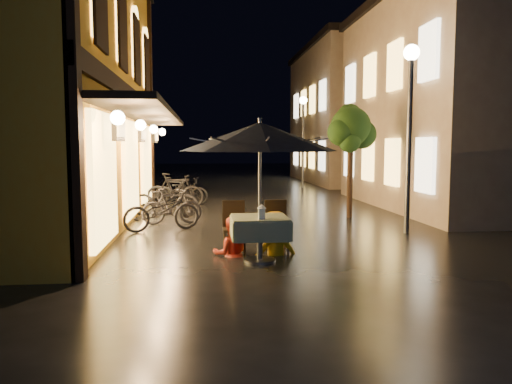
{
  "coord_description": "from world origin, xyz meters",
  "views": [
    {
      "loc": [
        -1.63,
        -8.85,
        2.01
      ],
      "look_at": [
        -0.66,
        0.19,
        1.15
      ],
      "focal_mm": 35.0,
      "sensor_mm": 36.0,
      "label": 1
    }
  ],
  "objects": [
    {
      "name": "ground",
      "position": [
        0.0,
        0.0,
        0.0
      ],
      "size": [
        90.0,
        90.0,
        0.0
      ],
      "primitive_type": "plane",
      "color": "black",
      "rests_on": "ground"
    },
    {
      "name": "bicycle_4",
      "position": [
        -2.32,
        8.11,
        0.46
      ],
      "size": [
        1.83,
        0.98,
        0.92
      ],
      "primitive_type": "imported",
      "rotation": [
        0.0,
        0.0,
        1.35
      ],
      "color": "black",
      "rests_on": "ground"
    },
    {
      "name": "bicycle_1",
      "position": [
        -2.42,
        3.83,
        0.46
      ],
      "size": [
        1.57,
        0.68,
        0.91
      ],
      "primitive_type": "imported",
      "rotation": [
        0.0,
        0.0,
        1.74
      ],
      "color": "black",
      "rests_on": "ground"
    },
    {
      "name": "bicycle_2",
      "position": [
        -2.69,
        5.3,
        0.49
      ],
      "size": [
        1.94,
        0.88,
        0.98
      ],
      "primitive_type": "imported",
      "rotation": [
        0.0,
        0.0,
        1.45
      ],
      "color": "black",
      "rests_on": "ground"
    },
    {
      "name": "cafe_table",
      "position": [
        -0.66,
        -0.41,
        0.59
      ],
      "size": [
        0.99,
        0.99,
        0.78
      ],
      "color": "#59595E",
      "rests_on": "ground"
    },
    {
      "name": "street_tree",
      "position": [
        2.41,
        4.51,
        2.42
      ],
      "size": [
        1.43,
        1.2,
        3.15
      ],
      "color": "black",
      "rests_on": "ground"
    },
    {
      "name": "patio_umbrella",
      "position": [
        -0.66,
        -0.41,
        2.15
      ],
      "size": [
        2.72,
        2.72,
        2.46
      ],
      "color": "#59595E",
      "rests_on": "ground"
    },
    {
      "name": "east_building_far",
      "position": [
        7.49,
        18.0,
        3.66
      ],
      "size": [
        7.3,
        10.3,
        7.3
      ],
      "color": "#B1A08E",
      "rests_on": "ground"
    },
    {
      "name": "streetlamp_near",
      "position": [
        3.0,
        2.0,
        2.92
      ],
      "size": [
        0.36,
        0.36,
        4.23
      ],
      "color": "#59595E",
      "rests_on": "ground"
    },
    {
      "name": "west_building",
      "position": [
        -5.72,
        4.0,
        3.71
      ],
      "size": [
        5.9,
        11.4,
        7.4
      ],
      "color": "orange",
      "rests_on": "ground"
    },
    {
      "name": "table_lantern",
      "position": [
        -0.66,
        -0.69,
        0.92
      ],
      "size": [
        0.16,
        0.16,
        0.25
      ],
      "color": "white",
      "rests_on": "cafe_table"
    },
    {
      "name": "person_yellow",
      "position": [
        -0.33,
        0.11,
        0.77
      ],
      "size": [
        1.09,
        0.76,
        1.55
      ],
      "primitive_type": "imported",
      "rotation": [
        0.0,
        0.0,
        3.34
      ],
      "color": "yellow",
      "rests_on": "ground"
    },
    {
      "name": "bicycle_5",
      "position": [
        -2.62,
        8.8,
        0.44
      ],
      "size": [
        1.52,
        0.84,
        0.88
      ],
      "primitive_type": "imported",
      "rotation": [
        0.0,
        0.0,
        1.26
      ],
      "color": "black",
      "rests_on": "ground"
    },
    {
      "name": "east_building_near",
      "position": [
        7.49,
        6.5,
        3.41
      ],
      "size": [
        7.3,
        9.3,
        6.8
      ],
      "color": "#B1A08E",
      "rests_on": "ground"
    },
    {
      "name": "bicycle_0",
      "position": [
        -2.6,
        2.87,
        0.48
      ],
      "size": [
        1.92,
        1.24,
        0.95
      ],
      "primitive_type": "imported",
      "rotation": [
        0.0,
        0.0,
        1.94
      ],
      "color": "black",
      "rests_on": "ground"
    },
    {
      "name": "person_orange",
      "position": [
        -1.13,
        0.12,
        0.68
      ],
      "size": [
        0.69,
        0.55,
        1.37
      ],
      "primitive_type": "imported",
      "rotation": [
        0.0,
        0.0,
        3.19
      ],
      "color": "red",
      "rests_on": "ground"
    },
    {
      "name": "cafe_chair_right",
      "position": [
        -0.26,
        0.33,
        0.54
      ],
      "size": [
        0.42,
        0.42,
        0.97
      ],
      "color": "black",
      "rests_on": "ground"
    },
    {
      "name": "bicycle_3",
      "position": [
        -2.52,
        7.14,
        0.56
      ],
      "size": [
        1.91,
        0.81,
        1.11
      ],
      "primitive_type": "imported",
      "rotation": [
        0.0,
        0.0,
        1.41
      ],
      "color": "black",
      "rests_on": "ground"
    },
    {
      "name": "streetlamp_far",
      "position": [
        3.0,
        14.0,
        2.92
      ],
      "size": [
        0.36,
        0.36,
        4.23
      ],
      "color": "#59595E",
      "rests_on": "ground"
    },
    {
      "name": "cafe_chair_left",
      "position": [
        -1.06,
        0.33,
        0.54
      ],
      "size": [
        0.42,
        0.42,
        0.97
      ],
      "color": "black",
      "rests_on": "ground"
    }
  ]
}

